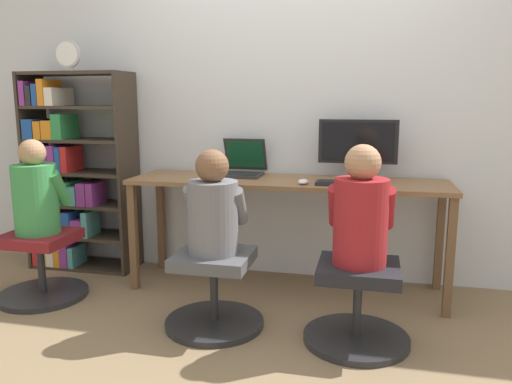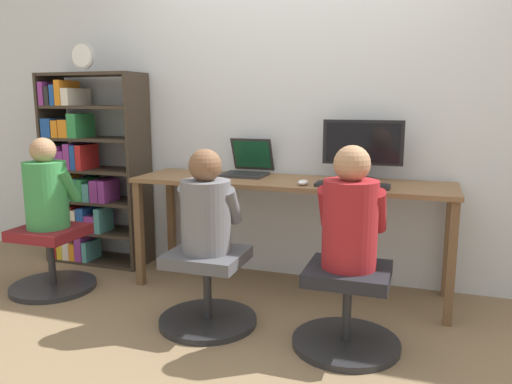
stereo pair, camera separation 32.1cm
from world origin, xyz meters
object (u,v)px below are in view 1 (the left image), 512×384
Objects in this scene: office_chair_right at (214,291)px; person_at_monitor at (361,213)px; desk_clock at (67,55)px; laptop at (241,168)px; desktop_monitor at (358,148)px; office_chair_left at (357,305)px; person_at_laptop at (213,209)px; person_near_shelf at (36,193)px; bookshelf at (69,178)px; office_chair_side at (41,266)px; keyboard at (352,184)px.

person_at_monitor reaches higher than office_chair_right.
laptop is at bearing 5.33° from desk_clock.
office_chair_right is 2.04m from desk_clock.
office_chair_left is (0.05, -0.83, -0.77)m from desktop_monitor.
person_at_laptop is 0.96× the size of person_near_shelf.
person_near_shelf is (-1.25, 0.16, 0.50)m from office_chair_right.
bookshelf is 0.81m from office_chair_side.
laptop is 0.82m from person_at_laptop.
keyboard is 2.18m from bookshelf.
desk_clock reaches higher than person_near_shelf.
desktop_monitor is at bearing 93.37° from person_at_monitor.
office_chair_right is at bearing -144.46° from keyboard.
office_chair_right is at bearing -133.16° from desktop_monitor.
laptop is 1.34m from office_chair_left.
laptop is 0.61× the size of person_at_laptop.
person_at_monitor is 1.04× the size of person_near_shelf.
office_chair_right is 0.49m from person_at_laptop.
person_at_laptop is (0.04, -0.80, -0.13)m from laptop.
bookshelf is (-2.23, 0.78, -0.01)m from person_at_monitor.
bookshelf is at bearing 104.69° from person_near_shelf.
bookshelf is at bearing 151.33° from office_chair_right.
office_chair_left is at bearing -19.47° from bookshelf.
person_at_monitor is at bearing -4.73° from person_near_shelf.
keyboard is at bearing 10.55° from person_near_shelf.
person_at_laptop is at bearing -86.94° from laptop.
laptop is 0.63× the size of office_chair_left.
office_chair_side is (-1.21, -0.65, -0.61)m from laptop.
office_chair_right is at bearing -28.67° from bookshelf.
desktop_monitor reaches higher than person_at_laptop.
office_chair_right is at bearing 178.93° from office_chair_left.
office_chair_right is 0.97× the size of person_at_laptop.
office_chair_side is (-1.25, 0.16, 0.00)m from office_chair_right.
laptop is at bearing -179.27° from desktop_monitor.
desk_clock is (-1.26, -0.12, 0.80)m from laptop.
person_near_shelf is at bearing -75.31° from bookshelf.
office_chair_side is at bearing -90.00° from person_near_shelf.
bookshelf reaches higher than office_chair_left.
laptop is at bearing 160.83° from keyboard.
keyboard is at bearing -4.38° from desk_clock.
person_at_monitor reaches higher than office_chair_left.
laptop is at bearing 136.22° from office_chair_left.
person_at_monitor reaches higher than person_at_laptop.
office_chair_left is 2.64× the size of desk_clock.
person_at_monitor is 2.41m from desk_clock.
keyboard is 2.22m from desk_clock.
person_at_laptop is at bearing -27.79° from desk_clock.
desk_clock reaches higher than person_at_monitor.
office_chair_left is 1.00× the size of office_chair_right.
bookshelf is at bearing 160.53° from office_chair_left.
person_at_laptop reaches higher than office_chair_side.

